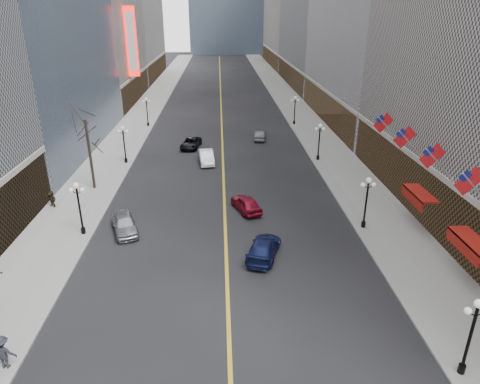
{
  "coord_description": "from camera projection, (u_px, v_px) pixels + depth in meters",
  "views": [
    {
      "loc": [
        -0.29,
        -1.95,
        17.23
      ],
      "look_at": [
        0.64,
        17.5,
        8.94
      ],
      "focal_mm": 32.0,
      "sensor_mm": 36.0,
      "label": 1
    }
  ],
  "objects": [
    {
      "name": "flag_3",
      "position": [
        434.0,
        158.0,
        31.19
      ],
      "size": [
        2.87,
        0.12,
        2.87
      ],
      "color": "#B2B2B7",
      "rests_on": "ground"
    },
    {
      "name": "awning_c",
      "position": [
        418.0,
        194.0,
        35.63
      ],
      "size": [
        1.4,
        4.0,
        0.93
      ],
      "color": "maroon",
      "rests_on": "ground"
    },
    {
      "name": "awning_b",
      "position": [
        470.0,
        242.0,
        28.28
      ],
      "size": [
        1.4,
        4.0,
        0.93
      ],
      "color": "maroon",
      "rests_on": "ground"
    },
    {
      "name": "streetlamp_west_3",
      "position": [
        147.0,
        109.0,
        67.55
      ],
      "size": [
        1.26,
        0.44,
        4.52
      ],
      "color": "black",
      "rests_on": "sidewalk_west"
    },
    {
      "name": "ped_west_far",
      "position": [
        52.0,
        198.0,
        40.11
      ],
      "size": [
        1.47,
        1.23,
        1.62
      ],
      "primitive_type": "imported",
      "rotation": [
        0.0,
        0.0,
        -0.63
      ],
      "color": "black",
      "rests_on": "sidewalk_west"
    },
    {
      "name": "streetlamp_east_1",
      "position": [
        367.0,
        197.0,
        35.51
      ],
      "size": [
        1.26,
        0.44,
        4.52
      ],
      "color": "black",
      "rests_on": "sidewalk_east"
    },
    {
      "name": "streetlamp_west_2",
      "position": [
        124.0,
        141.0,
        51.01
      ],
      "size": [
        1.26,
        0.44,
        4.52
      ],
      "color": "black",
      "rests_on": "sidewalk_west"
    },
    {
      "name": "car_sb_near",
      "position": [
        264.0,
        248.0,
        32.22
      ],
      "size": [
        3.42,
        5.32,
        1.43
      ],
      "primitive_type": "imported",
      "rotation": [
        0.0,
        0.0,
        2.83
      ],
      "color": "#121A45",
      "rests_on": "ground"
    },
    {
      "name": "car_sb_far",
      "position": [
        260.0,
        135.0,
        61.48
      ],
      "size": [
        2.0,
        4.21,
        1.33
      ],
      "primitive_type": "imported",
      "rotation": [
        0.0,
        0.0,
        2.99
      ],
      "color": "#464B4D",
      "rests_on": "ground"
    },
    {
      "name": "streetlamp_east_0",
      "position": [
        472.0,
        330.0,
        20.81
      ],
      "size": [
        1.26,
        0.44,
        4.52
      ],
      "color": "black",
      "rests_on": "sidewalk_east"
    },
    {
      "name": "streetlamp_west_1",
      "position": [
        79.0,
        203.0,
        34.47
      ],
      "size": [
        1.26,
        0.44,
        4.52
      ],
      "color": "black",
      "rests_on": "sidewalk_west"
    },
    {
      "name": "flag_5",
      "position": [
        385.0,
        125.0,
        40.38
      ],
      "size": [
        2.87,
        0.12,
        2.87
      ],
      "color": "#B2B2B7",
      "rests_on": "ground"
    },
    {
      "name": "car_sb_mid",
      "position": [
        246.0,
        203.0,
        39.61
      ],
      "size": [
        3.08,
        4.64,
        1.47
      ],
      "primitive_type": "imported",
      "rotation": [
        0.0,
        0.0,
        3.48
      ],
      "color": "maroon",
      "rests_on": "ground"
    },
    {
      "name": "car_nb_near",
      "position": [
        124.0,
        224.0,
        35.76
      ],
      "size": [
        3.25,
        4.94,
        1.56
      ],
      "primitive_type": "imported",
      "rotation": [
        0.0,
        0.0,
        0.33
      ],
      "color": "gray",
      "rests_on": "ground"
    },
    {
      "name": "streetlamp_east_2",
      "position": [
        319.0,
        138.0,
        52.05
      ],
      "size": [
        1.26,
        0.44,
        4.52
      ],
      "color": "black",
      "rests_on": "sidewalk_east"
    },
    {
      "name": "streetlamp_east_3",
      "position": [
        295.0,
        107.0,
        68.59
      ],
      "size": [
        1.26,
        0.44,
        4.52
      ],
      "color": "black",
      "rests_on": "sidewalk_east"
    },
    {
      "name": "flag_2",
      "position": [
        472.0,
        184.0,
        26.59
      ],
      "size": [
        2.87,
        0.12,
        2.87
      ],
      "color": "#B2B2B7",
      "rests_on": "ground"
    },
    {
      "name": "theatre_marquee",
      "position": [
        132.0,
        42.0,
        76.67
      ],
      "size": [
        2.0,
        0.55,
        12.0
      ],
      "color": "red",
      "rests_on": "ground"
    },
    {
      "name": "sidewalk_east",
      "position": [
        303.0,
        119.0,
        73.47
      ],
      "size": [
        6.0,
        230.0,
        0.15
      ],
      "primitive_type": "cube",
      "color": "gray",
      "rests_on": "ground"
    },
    {
      "name": "car_nb_far",
      "position": [
        191.0,
        143.0,
        57.84
      ],
      "size": [
        2.99,
        5.11,
        1.34
      ],
      "primitive_type": "imported",
      "rotation": [
        0.0,
        0.0,
        -0.17
      ],
      "color": "black",
      "rests_on": "ground"
    },
    {
      "name": "ped_west_walk",
      "position": [
        3.0,
        352.0,
        21.86
      ],
      "size": [
        1.28,
        0.61,
        1.92
      ],
      "primitive_type": "imported",
      "rotation": [
        0.0,
        0.0,
        3.07
      ],
      "color": "black",
      "rests_on": "sidewalk_west"
    },
    {
      "name": "lane_line",
      "position": [
        221.0,
        108.0,
        82.07
      ],
      "size": [
        0.25,
        200.0,
        0.02
      ],
      "primitive_type": "cube",
      "color": "gold",
      "rests_on": "ground"
    },
    {
      "name": "car_nb_mid",
      "position": [
        207.0,
        157.0,
        52.07
      ],
      "size": [
        2.11,
        4.81,
        1.54
      ],
      "primitive_type": "imported",
      "rotation": [
        0.0,
        0.0,
        0.1
      ],
      "color": "white",
      "rests_on": "ground"
    },
    {
      "name": "sidewalk_west",
      "position": [
        139.0,
        120.0,
        72.24
      ],
      "size": [
        6.0,
        230.0,
        0.15
      ],
      "primitive_type": "cube",
      "color": "gray",
      "rests_on": "ground"
    },
    {
      "name": "tree_west_far",
      "position": [
        87.0,
        131.0,
        42.28
      ],
      "size": [
        3.6,
        3.6,
        7.92
      ],
      "color": "#2D231C",
      "rests_on": "sidewalk_west"
    },
    {
      "name": "flag_4",
      "position": [
        406.0,
        139.0,
        35.78
      ],
      "size": [
        2.87,
        0.12,
        2.87
      ],
      "color": "#B2B2B7",
      "rests_on": "ground"
    }
  ]
}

